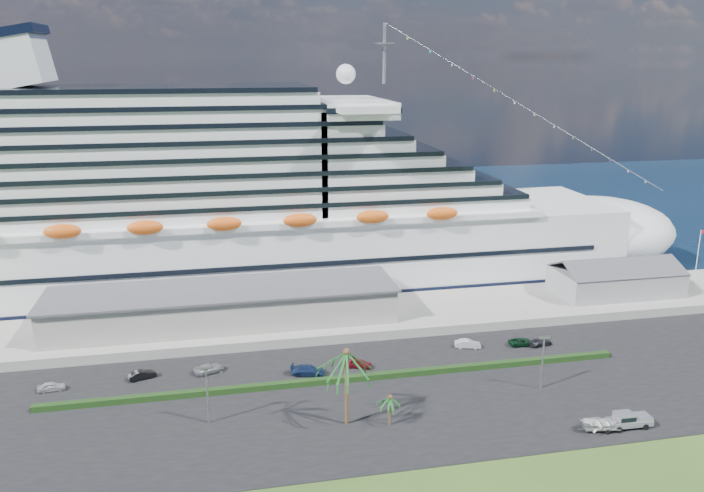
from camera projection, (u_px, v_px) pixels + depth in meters
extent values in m
plane|color=#2F4B19|center=(428.00, 432.00, 89.75)|extent=(420.00, 420.00, 0.00)
cube|color=black|center=(404.00, 392.00, 100.11)|extent=(140.00, 38.00, 0.12)
cube|color=gray|center=(361.00, 316.00, 127.24)|extent=(240.00, 20.00, 1.80)
cube|color=black|center=(298.00, 215.00, 212.38)|extent=(420.00, 160.00, 0.02)
cube|color=silver|center=(244.00, 251.00, 144.03)|extent=(160.00, 30.00, 16.00)
ellipsoid|color=silver|center=(590.00, 232.00, 159.84)|extent=(40.00, 30.00, 16.00)
cube|color=black|center=(245.00, 282.00, 145.85)|extent=(164.00, 30.60, 2.40)
cube|color=silver|center=(178.00, 150.00, 135.90)|extent=(128.00, 26.00, 24.80)
cube|color=silver|center=(350.00, 107.00, 140.70)|extent=(14.00, 38.00, 3.20)
cube|color=silver|center=(15.00, 59.00, 125.73)|extent=(11.58, 14.00, 11.58)
cylinder|color=gray|center=(384.00, 54.00, 139.29)|extent=(0.70, 0.70, 12.00)
ellipsoid|color=#E15715|center=(224.00, 224.00, 125.73)|extent=(90.00, 2.40, 2.60)
ellipsoid|color=#E15715|center=(220.00, 192.00, 155.54)|extent=(90.00, 2.40, 2.60)
cube|color=black|center=(244.00, 247.00, 143.82)|extent=(144.00, 30.40, 0.90)
cube|color=gray|center=(224.00, 306.00, 121.26)|extent=(60.00, 14.00, 6.00)
cube|color=#4C4C54|center=(223.00, 289.00, 120.43)|extent=(61.00, 15.00, 0.40)
cube|color=gray|center=(616.00, 281.00, 136.63)|extent=(24.00, 12.00, 4.80)
cube|color=#4C4C54|center=(626.00, 268.00, 132.84)|extent=(24.00, 6.31, 2.74)
cube|color=#4C4C54|center=(609.00, 260.00, 138.50)|extent=(24.00, 6.31, 2.74)
cylinder|color=silver|center=(697.00, 259.00, 139.23)|extent=(0.16, 0.16, 12.00)
cube|color=red|center=(703.00, 232.00, 137.83)|extent=(1.00, 0.04, 0.70)
cube|color=black|center=(344.00, 379.00, 103.11)|extent=(88.00, 1.10, 0.90)
cylinder|color=gray|center=(208.00, 396.00, 90.66)|extent=(0.24, 0.24, 8.00)
cube|color=gray|center=(206.00, 367.00, 89.57)|extent=(1.60, 0.35, 0.35)
cylinder|color=gray|center=(542.00, 363.00, 100.14)|extent=(0.24, 0.24, 8.00)
cube|color=gray|center=(544.00, 337.00, 99.05)|extent=(1.60, 0.35, 0.35)
cylinder|color=#47301E|center=(347.00, 389.00, 90.14)|extent=(0.54, 0.54, 10.50)
sphere|color=#47301E|center=(347.00, 352.00, 88.74)|extent=(0.98, 0.98, 0.98)
cylinder|color=#47301E|center=(390.00, 411.00, 90.65)|extent=(0.35, 0.35, 4.20)
sphere|color=#47301E|center=(390.00, 397.00, 90.09)|extent=(0.73, 0.73, 0.73)
imported|color=#BABBBD|center=(51.00, 387.00, 100.35)|extent=(3.96, 1.93, 1.30)
imported|color=black|center=(142.00, 375.00, 104.04)|extent=(4.42, 2.74, 1.38)
imported|color=gray|center=(209.00, 369.00, 106.12)|extent=(5.20, 3.68, 1.32)
imported|color=navy|center=(308.00, 370.00, 105.28)|extent=(5.75, 3.70, 1.55)
imported|color=maroon|center=(358.00, 363.00, 107.84)|extent=(4.56, 3.33, 1.44)
imported|color=silver|center=(468.00, 344.00, 115.13)|extent=(4.58, 2.61, 1.43)
imported|color=black|center=(522.00, 342.00, 116.16)|extent=(4.49, 2.12, 1.24)
imported|color=black|center=(540.00, 342.00, 116.04)|extent=(4.50, 2.50, 1.23)
cylinder|color=black|center=(619.00, 430.00, 89.11)|extent=(0.88, 0.33, 0.87)
cylinder|color=black|center=(610.00, 422.00, 91.06)|extent=(0.88, 0.33, 0.87)
cylinder|color=black|center=(645.00, 427.00, 89.87)|extent=(0.88, 0.33, 0.87)
cylinder|color=black|center=(636.00, 419.00, 91.81)|extent=(0.88, 0.33, 0.87)
cube|color=#B4B7BB|center=(629.00, 422.00, 90.39)|extent=(5.93, 2.35, 0.76)
cube|color=#B4B7BB|center=(640.00, 417.00, 90.59)|extent=(2.67, 2.20, 0.60)
cube|color=#B4B7BB|center=(624.00, 417.00, 90.04)|extent=(2.45, 2.14, 1.03)
cube|color=black|center=(625.00, 416.00, 90.01)|extent=(2.24, 2.18, 0.60)
cube|color=#B4B7BB|center=(612.00, 422.00, 89.84)|extent=(1.04, 2.09, 0.38)
cube|color=gray|center=(601.00, 427.00, 89.53)|extent=(4.85, 2.44, 0.12)
cylinder|color=gray|center=(586.00, 429.00, 89.11)|extent=(2.20, 0.44, 0.08)
cylinder|color=black|center=(607.00, 432.00, 88.82)|extent=(0.67, 0.32, 0.64)
cylinder|color=black|center=(600.00, 425.00, 90.53)|extent=(0.67, 0.32, 0.64)
imported|color=silver|center=(601.00, 423.00, 89.37)|extent=(5.63, 4.42, 1.06)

